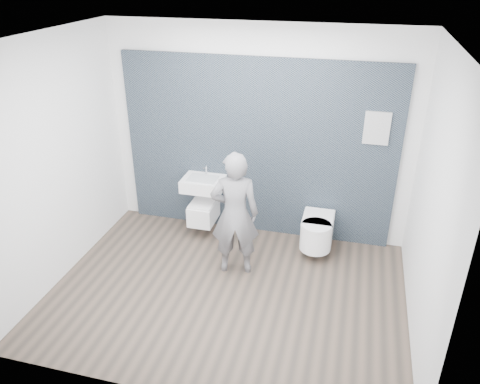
% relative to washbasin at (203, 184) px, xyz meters
% --- Properties ---
extents(ground, '(4.00, 4.00, 0.00)m').
position_rel_washbasin_xyz_m(ground, '(0.68, -1.23, -0.73)').
color(ground, brown).
rests_on(ground, ground).
extents(room_shell, '(4.00, 4.00, 4.00)m').
position_rel_washbasin_xyz_m(room_shell, '(0.68, -1.23, 1.01)').
color(room_shell, white).
rests_on(room_shell, ground).
extents(tile_wall, '(3.60, 0.06, 2.40)m').
position_rel_washbasin_xyz_m(tile_wall, '(0.68, 0.24, -0.73)').
color(tile_wall, black).
rests_on(tile_wall, ground).
extents(washbasin, '(0.55, 0.41, 0.41)m').
position_rel_washbasin_xyz_m(washbasin, '(0.00, 0.00, 0.00)').
color(washbasin, white).
rests_on(washbasin, ground).
extents(toilet_square, '(0.33, 0.48, 0.61)m').
position_rel_washbasin_xyz_m(toilet_square, '(-0.00, -0.03, -0.39)').
color(toilet_square, white).
rests_on(toilet_square, ground).
extents(toilet_rounded, '(0.40, 0.67, 0.36)m').
position_rel_washbasin_xyz_m(toilet_rounded, '(1.57, -0.13, -0.43)').
color(toilet_rounded, white).
rests_on(toilet_rounded, ground).
extents(info_placard, '(0.30, 0.03, 0.40)m').
position_rel_washbasin_xyz_m(info_placard, '(2.15, 0.19, -0.73)').
color(info_placard, white).
rests_on(info_placard, ground).
extents(visitor, '(0.64, 0.49, 1.56)m').
position_rel_washbasin_xyz_m(visitor, '(0.65, -0.78, 0.04)').
color(visitor, slate).
rests_on(visitor, ground).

